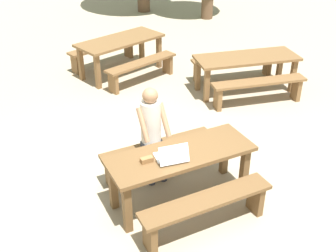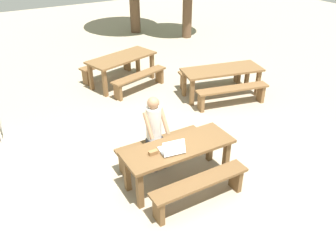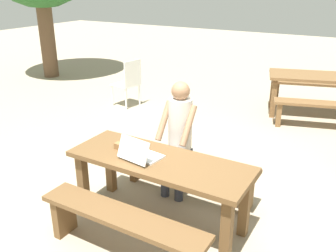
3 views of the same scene
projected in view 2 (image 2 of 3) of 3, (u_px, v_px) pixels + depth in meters
ground_plane at (178, 181)px, 5.75m from camera, size 30.00×30.00×0.00m
picnic_table_front at (178, 152)px, 5.44m from camera, size 1.82×0.66×0.71m
bench_near at (200, 187)px, 5.11m from camera, size 1.62×0.30×0.46m
bench_far at (160, 146)px, 6.04m from camera, size 1.62×0.30×0.46m
laptop at (172, 148)px, 5.22m from camera, size 0.40×0.36×0.23m
small_pouch at (153, 152)px, 5.17m from camera, size 0.15×0.07×0.06m
person_seated at (155, 128)px, 5.74m from camera, size 0.37×0.39×1.33m
picnic_table_mid at (122, 61)px, 8.89m from camera, size 1.96×1.27×0.75m
bench_mid_south at (140, 79)px, 8.66m from camera, size 1.65×0.75×0.45m
bench_mid_north at (107, 66)px, 9.44m from camera, size 1.65×0.75×0.45m
picnic_table_rear at (222, 73)px, 8.29m from camera, size 2.06×1.13×0.71m
bench_rear_south at (232, 92)px, 7.93m from camera, size 1.78×0.66×0.47m
bench_rear_north at (211, 74)px, 8.90m from camera, size 1.78×0.66×0.47m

